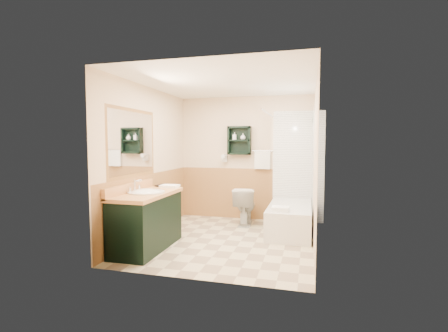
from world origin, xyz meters
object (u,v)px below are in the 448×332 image
(vanity, at_px, (147,221))
(soap_bottle_a, at_px, (235,138))
(vanity_book, at_px, (158,179))
(toilet, at_px, (245,206))
(bathtub, at_px, (290,218))
(wall_shelf, at_px, (239,140))
(soap_bottle_b, at_px, (243,137))
(hair_dryer, at_px, (225,158))

(vanity, relative_size, soap_bottle_a, 8.58)
(vanity_book, bearing_deg, vanity, -74.58)
(toilet, relative_size, vanity_book, 2.93)
(toilet, distance_m, vanity_book, 1.71)
(bathtub, bearing_deg, vanity_book, -161.75)
(wall_shelf, relative_size, soap_bottle_b, 4.43)
(wall_shelf, distance_m, bathtub, 1.81)
(wall_shelf, height_order, hair_dryer, wall_shelf)
(vanity_book, distance_m, soap_bottle_a, 1.81)
(vanity, xyz_separation_m, bathtub, (1.92, 1.39, -0.17))
(wall_shelf, height_order, soap_bottle_b, wall_shelf)
(toilet, xyz_separation_m, soap_bottle_b, (-0.11, 0.36, 1.27))
(soap_bottle_a, height_order, soap_bottle_b, soap_bottle_b)
(hair_dryer, height_order, vanity_book, hair_dryer)
(wall_shelf, xyz_separation_m, vanity_book, (-1.06, -1.38, -0.63))
(wall_shelf, bearing_deg, vanity_book, -127.61)
(hair_dryer, relative_size, soap_bottle_a, 1.63)
(soap_bottle_a, bearing_deg, toilet, -52.06)
(wall_shelf, xyz_separation_m, soap_bottle_b, (0.07, -0.01, 0.06))
(wall_shelf, distance_m, hair_dryer, 0.46)
(vanity, relative_size, toilet, 1.82)
(toilet, height_order, soap_bottle_a, soap_bottle_a)
(wall_shelf, height_order, soap_bottle_a, wall_shelf)
(wall_shelf, height_order, vanity_book, wall_shelf)
(soap_bottle_b, bearing_deg, vanity, -115.06)
(bathtub, bearing_deg, soap_bottle_a, 148.53)
(bathtub, bearing_deg, wall_shelf, 146.11)
(hair_dryer, bearing_deg, soap_bottle_b, -4.59)
(wall_shelf, distance_m, soap_bottle_a, 0.10)
(wall_shelf, bearing_deg, soap_bottle_b, -3.86)
(vanity, distance_m, vanity_book, 0.89)
(wall_shelf, relative_size, hair_dryer, 2.29)
(hair_dryer, relative_size, vanity_book, 1.01)
(bathtub, bearing_deg, vanity, -144.12)
(hair_dryer, relative_size, vanity, 0.19)
(hair_dryer, bearing_deg, vanity, -105.80)
(bathtub, distance_m, soap_bottle_b, 1.81)
(bathtub, bearing_deg, toilet, 158.75)
(wall_shelf, relative_size, toilet, 0.79)
(vanity_book, distance_m, soap_bottle_b, 1.91)
(wall_shelf, distance_m, toilet, 1.28)
(hair_dryer, relative_size, soap_bottle_b, 1.93)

